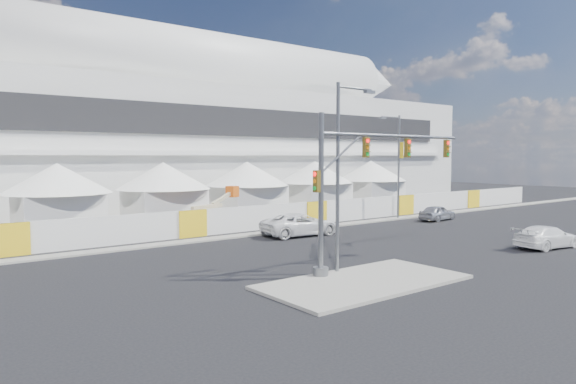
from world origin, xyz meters
TOP-DOWN VIEW (x-y plane):
  - ground at (0.00, 0.00)m, footprint 160.00×160.00m
  - median_island at (-6.00, -3.00)m, footprint 10.00×5.00m
  - far_curb at (20.00, 12.50)m, footprint 80.00×1.20m
  - stadium at (8.71, 41.50)m, footprint 80.00×24.80m
  - tent_row at (0.50, 24.00)m, footprint 53.40×8.40m
  - hoarding_fence at (6.00, 14.50)m, footprint 70.00×0.25m
  - scaffold_tower at (46.00, 36.00)m, footprint 4.40×4.40m
  - sedan_silver at (16.47, 9.43)m, footprint 2.02×4.32m
  - pickup_curb at (0.76, 10.15)m, footprint 3.44×6.33m
  - pickup_near at (10.15, -3.67)m, footprint 2.68×5.24m
  - lot_car_b at (26.12, 17.06)m, footprint 2.69×4.57m
  - traffic_mast at (-4.71, -1.00)m, footprint 11.07×0.77m
  - streetlight_median at (-5.44, -0.80)m, footprint 2.61×0.26m
  - streetlight_curb at (14.35, 12.50)m, footprint 2.89×0.65m
  - boom_lift at (-3.77, 16.60)m, footprint 6.91×2.66m

SIDE VIEW (x-z plane):
  - ground at x=0.00m, z-range 0.00..0.00m
  - far_curb at x=20.00m, z-range 0.00..0.12m
  - median_island at x=-6.00m, z-range 0.00..0.15m
  - sedan_silver at x=16.47m, z-range 0.00..1.43m
  - pickup_near at x=10.15m, z-range 0.00..1.46m
  - lot_car_b at x=26.12m, z-range 0.00..1.46m
  - pickup_curb at x=0.76m, z-range 0.00..1.68m
  - boom_lift at x=-3.77m, z-range -0.78..2.60m
  - hoarding_fence at x=6.00m, z-range 0.00..2.00m
  - tent_row at x=0.50m, z-range 0.45..5.85m
  - traffic_mast at x=-4.71m, z-range 0.61..8.50m
  - streetlight_median at x=-5.44m, z-range 0.85..10.30m
  - streetlight_curb at x=14.35m, z-range 0.78..10.56m
  - scaffold_tower at x=46.00m, z-range 0.00..12.00m
  - stadium at x=8.71m, z-range -1.54..20.44m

